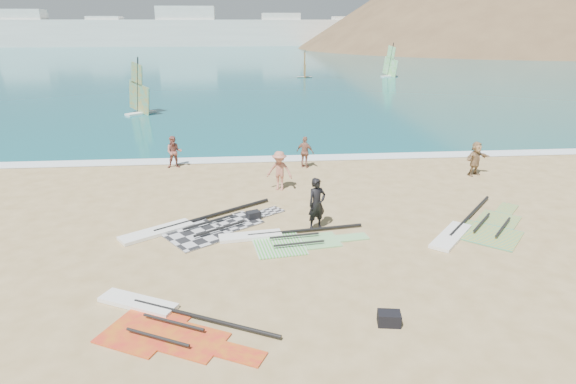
{
  "coord_description": "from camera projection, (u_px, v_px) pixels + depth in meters",
  "views": [
    {
      "loc": [
        -2.47,
        -13.39,
        7.16
      ],
      "look_at": [
        -0.9,
        4.0,
        1.0
      ],
      "focal_mm": 30.0,
      "sensor_mm": 36.0,
      "label": 1
    }
  ],
  "objects": [
    {
      "name": "rig_red",
      "position": [
        161.0,
        321.0,
        12.15
      ],
      "size": [
        4.86,
        3.6,
        0.2
      ],
      "rotation": [
        0.0,
        0.0,
        -0.47
      ],
      "color": "red",
      "rests_on": "ground"
    },
    {
      "name": "beachgoer_mid",
      "position": [
        279.0,
        171.0,
        21.53
      ],
      "size": [
        1.31,
        1.0,
        1.79
      ],
      "primitive_type": "imported",
      "rotation": [
        0.0,
        0.0,
        -0.32
      ],
      "color": "#B26D58",
      "rests_on": "ground"
    },
    {
      "name": "beachgoer_left",
      "position": [
        174.0,
        152.0,
        24.87
      ],
      "size": [
        0.86,
        0.69,
        1.68
      ],
      "primitive_type": "imported",
      "rotation": [
        0.0,
        0.0,
        0.07
      ],
      "color": "#98574D",
      "rests_on": "ground"
    },
    {
      "name": "person_wetsuit",
      "position": [
        317.0,
        204.0,
        17.38
      ],
      "size": [
        0.84,
        0.71,
        1.94
      ],
      "primitive_type": "imported",
      "rotation": [
        0.0,
        0.0,
        0.42
      ],
      "color": "black",
      "rests_on": "ground"
    },
    {
      "name": "rig_green",
      "position": [
        282.0,
        239.0,
        16.74
      ],
      "size": [
        5.28,
        2.35,
        0.2
      ],
      "rotation": [
        0.0,
        0.0,
        0.14
      ],
      "color": "green",
      "rests_on": "ground"
    },
    {
      "name": "rig_orange",
      "position": [
        475.0,
        229.0,
        17.58
      ],
      "size": [
        5.15,
        4.99,
        0.2
      ],
      "rotation": [
        0.0,
        0.0,
        0.86
      ],
      "color": "#FDAF1B",
      "rests_on": "ground"
    },
    {
      "name": "windsurfer_centre",
      "position": [
        305.0,
        69.0,
        65.81
      ],
      "size": [
        2.06,
        2.51,
        3.74
      ],
      "rotation": [
        0.0,
        0.0,
        -0.03
      ],
      "color": "white",
      "rests_on": "ground"
    },
    {
      "name": "windsurfer_left",
      "position": [
        139.0,
        98.0,
        39.28
      ],
      "size": [
        2.35,
        2.3,
        4.65
      ],
      "rotation": [
        0.0,
        0.0,
        0.76
      ],
      "color": "white",
      "rests_on": "ground"
    },
    {
      "name": "beachgoer_back",
      "position": [
        305.0,
        152.0,
        24.89
      ],
      "size": [
        1.03,
        0.86,
        1.65
      ],
      "primitive_type": "imported",
      "rotation": [
        0.0,
        0.0,
        2.57
      ],
      "color": "#996451",
      "rests_on": "ground"
    },
    {
      "name": "gear_bag_far",
      "position": [
        389.0,
        319.0,
        12.03
      ],
      "size": [
        0.62,
        0.48,
        0.34
      ],
      "primitive_type": "cube",
      "rotation": [
        0.0,
        0.0,
        -0.16
      ],
      "color": "black",
      "rests_on": "ground"
    },
    {
      "name": "gear_bag_near",
      "position": [
        253.0,
        215.0,
        18.49
      ],
      "size": [
        0.6,
        0.53,
        0.32
      ],
      "primitive_type": "cube",
      "rotation": [
        0.0,
        0.0,
        0.4
      ],
      "color": "black",
      "rests_on": "ground"
    },
    {
      "name": "sea",
      "position": [
        251.0,
        49.0,
        139.13
      ],
      "size": [
        300.0,
        240.0,
        0.06
      ],
      "primitive_type": "cube",
      "color": "#0C525A",
      "rests_on": "ground"
    },
    {
      "name": "rig_grey",
      "position": [
        196.0,
        227.0,
        17.68
      ],
      "size": [
        6.09,
        4.64,
        0.2
      ],
      "rotation": [
        0.0,
        0.0,
        0.61
      ],
      "color": "black",
      "rests_on": "ground"
    },
    {
      "name": "windsurfer_right",
      "position": [
        390.0,
        67.0,
        66.66
      ],
      "size": [
        2.63,
        2.89,
        4.65
      ],
      "rotation": [
        0.0,
        0.0,
        0.41
      ],
      "color": "white",
      "rests_on": "ground"
    },
    {
      "name": "beachgoer_right",
      "position": [
        476.0,
        159.0,
        23.61
      ],
      "size": [
        1.64,
        1.14,
        1.7
      ],
      "primitive_type": "imported",
      "rotation": [
        0.0,
        0.0,
        0.45
      ],
      "color": "#9F7C54",
      "rests_on": "ground"
    },
    {
      "name": "headland_main",
      "position": [
        535.0,
        48.0,
        144.47
      ],
      "size": [
        143.0,
        143.0,
        45.0
      ],
      "primitive_type": "cone",
      "color": "brown",
      "rests_on": "ground"
    },
    {
      "name": "surf_line",
      "position": [
        291.0,
        159.0,
        26.72
      ],
      "size": [
        300.0,
        1.2,
        0.04
      ],
      "primitive_type": "cube",
      "color": "white",
      "rests_on": "ground"
    },
    {
      "name": "ground",
      "position": [
        328.0,
        263.0,
        15.17
      ],
      "size": [
        300.0,
        300.0,
        0.0
      ],
      "primitive_type": "plane",
      "color": "tan",
      "rests_on": "ground"
    },
    {
      "name": "far_town",
      "position": [
        201.0,
        31.0,
        153.2
      ],
      "size": [
        160.0,
        8.0,
        12.0
      ],
      "color": "white",
      "rests_on": "ground"
    }
  ]
}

